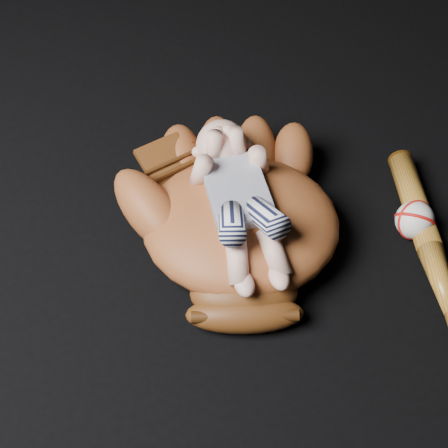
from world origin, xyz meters
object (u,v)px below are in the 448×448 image
(newborn_baby, at_px, (241,201))
(baseball_bat, at_px, (434,262))
(baseball, at_px, (415,220))
(baseball_glove, at_px, (241,217))

(newborn_baby, bearing_deg, baseball_bat, -20.98)
(newborn_baby, xyz_separation_m, baseball, (0.32, 0.04, -0.09))
(baseball_glove, distance_m, baseball, 0.32)
(baseball_glove, xyz_separation_m, newborn_baby, (-0.00, -0.01, 0.05))
(newborn_baby, distance_m, baseball, 0.33)
(baseball_glove, relative_size, newborn_baby, 1.39)
(newborn_baby, height_order, baseball_bat, newborn_baby)
(baseball_glove, relative_size, baseball_bat, 0.97)
(baseball_glove, bearing_deg, newborn_baby, -95.30)
(baseball_glove, relative_size, baseball, 6.94)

